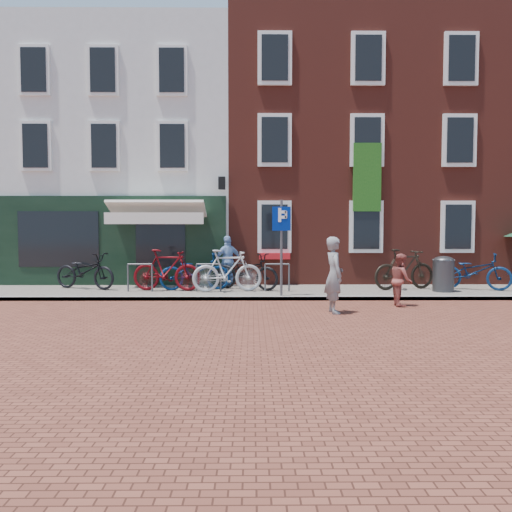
{
  "coord_description": "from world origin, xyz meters",
  "views": [
    {
      "loc": [
        -0.24,
        -13.06,
        1.89
      ],
      "look_at": [
        -0.12,
        1.04,
        1.15
      ],
      "focal_mm": 34.43,
      "sensor_mm": 36.0,
      "label": 1
    }
  ],
  "objects_px": {
    "boy": "(401,280)",
    "bicycle_1": "(167,270)",
    "bicycle_3": "(227,271)",
    "bicycle_5": "(404,269)",
    "woman": "(334,275)",
    "cafe_person": "(228,261)",
    "bicycle_6": "(474,271)",
    "bicycle_0": "(85,271)",
    "bicycle_2": "(195,271)",
    "bicycle_4": "(246,271)",
    "parking_sign": "(281,233)",
    "litter_bin": "(443,272)"
  },
  "relations": [
    {
      "from": "bicycle_0",
      "to": "bicycle_4",
      "type": "bearing_deg",
      "value": -71.38
    },
    {
      "from": "bicycle_0",
      "to": "woman",
      "type": "bearing_deg",
      "value": -98.23
    },
    {
      "from": "boy",
      "to": "bicycle_5",
      "type": "xyz_separation_m",
      "value": [
        0.87,
        2.54,
        0.06
      ]
    },
    {
      "from": "litter_bin",
      "to": "cafe_person",
      "type": "bearing_deg",
      "value": 167.09
    },
    {
      "from": "bicycle_2",
      "to": "bicycle_6",
      "type": "distance_m",
      "value": 8.39
    },
    {
      "from": "bicycle_6",
      "to": "parking_sign",
      "type": "bearing_deg",
      "value": 124.17
    },
    {
      "from": "cafe_person",
      "to": "bicycle_3",
      "type": "distance_m",
      "value": 1.48
    },
    {
      "from": "bicycle_0",
      "to": "bicycle_2",
      "type": "xyz_separation_m",
      "value": [
        3.37,
        -0.25,
        0.0
      ]
    },
    {
      "from": "bicycle_0",
      "to": "bicycle_1",
      "type": "height_order",
      "value": "bicycle_1"
    },
    {
      "from": "parking_sign",
      "to": "bicycle_4",
      "type": "bearing_deg",
      "value": 124.15
    },
    {
      "from": "cafe_person",
      "to": "bicycle_3",
      "type": "height_order",
      "value": "cafe_person"
    },
    {
      "from": "woman",
      "to": "cafe_person",
      "type": "xyz_separation_m",
      "value": [
        -2.63,
        4.58,
        0.04
      ]
    },
    {
      "from": "litter_bin",
      "to": "bicycle_6",
      "type": "height_order",
      "value": "same"
    },
    {
      "from": "parking_sign",
      "to": "cafe_person",
      "type": "bearing_deg",
      "value": 123.57
    },
    {
      "from": "bicycle_5",
      "to": "bicycle_3",
      "type": "bearing_deg",
      "value": 78.33
    },
    {
      "from": "woman",
      "to": "bicycle_2",
      "type": "relative_size",
      "value": 0.83
    },
    {
      "from": "bicycle_0",
      "to": "boy",
      "type": "bearing_deg",
      "value": -86.76
    },
    {
      "from": "bicycle_1",
      "to": "bicycle_3",
      "type": "relative_size",
      "value": 1.0
    },
    {
      "from": "woman",
      "to": "cafe_person",
      "type": "relative_size",
      "value": 1.08
    },
    {
      "from": "parking_sign",
      "to": "bicycle_2",
      "type": "bearing_deg",
      "value": 151.48
    },
    {
      "from": "bicycle_0",
      "to": "bicycle_3",
      "type": "height_order",
      "value": "bicycle_3"
    },
    {
      "from": "boy",
      "to": "bicycle_2",
      "type": "distance_m",
      "value": 5.99
    },
    {
      "from": "bicycle_3",
      "to": "bicycle_0",
      "type": "bearing_deg",
      "value": 70.42
    },
    {
      "from": "parking_sign",
      "to": "bicycle_2",
      "type": "relative_size",
      "value": 1.24
    },
    {
      "from": "boy",
      "to": "bicycle_2",
      "type": "relative_size",
      "value": 0.62
    },
    {
      "from": "parking_sign",
      "to": "bicycle_4",
      "type": "height_order",
      "value": "parking_sign"
    },
    {
      "from": "bicycle_2",
      "to": "bicycle_3",
      "type": "xyz_separation_m",
      "value": [
        1.0,
        -0.47,
        0.06
      ]
    },
    {
      "from": "parking_sign",
      "to": "cafe_person",
      "type": "relative_size",
      "value": 1.61
    },
    {
      "from": "bicycle_2",
      "to": "bicycle_5",
      "type": "bearing_deg",
      "value": -100.71
    },
    {
      "from": "litter_bin",
      "to": "boy",
      "type": "xyz_separation_m",
      "value": [
        -1.87,
        -2.06,
        -0.02
      ]
    },
    {
      "from": "bicycle_0",
      "to": "litter_bin",
      "type": "bearing_deg",
      "value": -73.12
    },
    {
      "from": "litter_bin",
      "to": "bicycle_3",
      "type": "distance_m",
      "value": 6.3
    },
    {
      "from": "cafe_person",
      "to": "bicycle_6",
      "type": "height_order",
      "value": "cafe_person"
    },
    {
      "from": "woman",
      "to": "bicycle_5",
      "type": "xyz_separation_m",
      "value": [
        2.73,
        3.61,
        -0.16
      ]
    },
    {
      "from": "litter_bin",
      "to": "boy",
      "type": "relative_size",
      "value": 0.84
    },
    {
      "from": "litter_bin",
      "to": "bicycle_2",
      "type": "height_order",
      "value": "same"
    },
    {
      "from": "bicycle_2",
      "to": "bicycle_4",
      "type": "height_order",
      "value": "same"
    },
    {
      "from": "bicycle_3",
      "to": "bicycle_5",
      "type": "relative_size",
      "value": 1.0
    },
    {
      "from": "litter_bin",
      "to": "bicycle_4",
      "type": "relative_size",
      "value": 0.53
    },
    {
      "from": "parking_sign",
      "to": "woman",
      "type": "distance_m",
      "value": 2.64
    },
    {
      "from": "boy",
      "to": "bicycle_1",
      "type": "distance_m",
      "value": 6.65
    },
    {
      "from": "parking_sign",
      "to": "bicycle_0",
      "type": "relative_size",
      "value": 1.24
    },
    {
      "from": "parking_sign",
      "to": "bicycle_6",
      "type": "height_order",
      "value": "parking_sign"
    },
    {
      "from": "boy",
      "to": "cafe_person",
      "type": "relative_size",
      "value": 0.81
    },
    {
      "from": "bicycle_0",
      "to": "bicycle_4",
      "type": "xyz_separation_m",
      "value": [
        4.91,
        -0.18,
        0.0
      ]
    },
    {
      "from": "bicycle_2",
      "to": "bicycle_3",
      "type": "bearing_deg",
      "value": -126.14
    },
    {
      "from": "bicycle_6",
      "to": "boy",
      "type": "bearing_deg",
      "value": 151.5
    },
    {
      "from": "cafe_person",
      "to": "bicycle_0",
      "type": "relative_size",
      "value": 0.77
    },
    {
      "from": "boy",
      "to": "cafe_person",
      "type": "distance_m",
      "value": 5.71
    },
    {
      "from": "woman",
      "to": "bicycle_0",
      "type": "distance_m",
      "value": 7.94
    }
  ]
}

